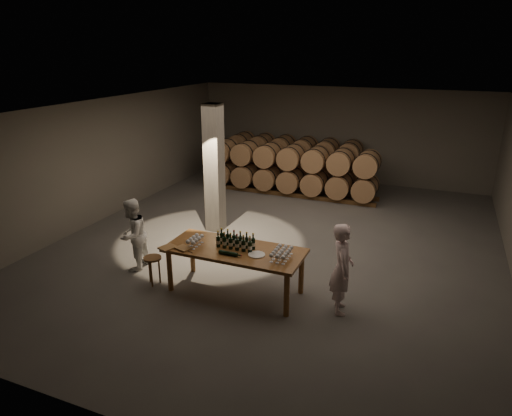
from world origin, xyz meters
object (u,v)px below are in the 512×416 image
at_px(notebook_near, 183,248).
at_px(plate, 257,255).
at_px(person_woman, 133,235).
at_px(stool, 153,262).
at_px(person_man, 342,268).
at_px(tasting_table, 235,254).
at_px(bottle_cluster, 236,242).

bearing_deg(notebook_near, plate, 29.14).
bearing_deg(person_woman, stool, 55.05).
height_order(plate, person_man, person_man).
height_order(person_man, person_woman, person_man).
relative_size(notebook_near, person_man, 0.16).
height_order(tasting_table, person_man, person_man).
distance_m(tasting_table, person_man, 2.00).
xyz_separation_m(bottle_cluster, stool, (-1.62, -0.39, -0.54)).
xyz_separation_m(tasting_table, bottle_cluster, (-0.00, 0.04, 0.22)).
xyz_separation_m(tasting_table, notebook_near, (-0.88, -0.37, 0.12)).
relative_size(bottle_cluster, notebook_near, 2.71).
bearing_deg(person_woman, tasting_table, 82.12).
bearing_deg(plate, person_man, 7.41).
relative_size(tasting_table, notebook_near, 9.64).
relative_size(tasting_table, person_man, 1.56).
distance_m(plate, stool, 2.16).
bearing_deg(tasting_table, plate, -10.99).
bearing_deg(tasting_table, stool, -168.01).
bearing_deg(notebook_near, stool, -164.67).
bearing_deg(plate, notebook_near, -168.42).
xyz_separation_m(plate, person_man, (1.52, 0.20, -0.08)).
bearing_deg(bottle_cluster, stool, -166.55).
bearing_deg(person_man, stool, 79.36).
xyz_separation_m(notebook_near, person_man, (2.88, 0.48, -0.08)).
xyz_separation_m(plate, stool, (-2.10, -0.25, -0.43)).
xyz_separation_m(tasting_table, person_man, (2.00, 0.10, 0.04)).
distance_m(plate, person_man, 1.53).
xyz_separation_m(stool, person_woman, (-0.76, 0.42, 0.29)).
bearing_deg(bottle_cluster, plate, -15.80).
relative_size(plate, person_man, 0.19).
xyz_separation_m(bottle_cluster, person_man, (2.00, 0.06, -0.18)).
height_order(plate, notebook_near, notebook_near).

